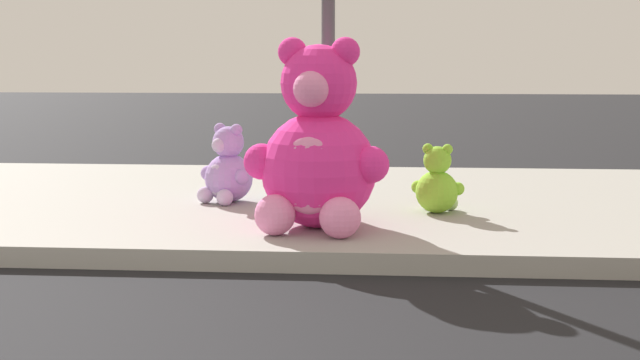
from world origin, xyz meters
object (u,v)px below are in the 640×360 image
at_px(sign_pole, 328,6).
at_px(plush_lavender, 227,171).
at_px(plush_lime, 437,185).
at_px(plush_teal, 295,172).
at_px(plush_pink_large, 317,153).

relative_size(sign_pole, plush_lavender, 4.54).
height_order(sign_pole, plush_lime, sign_pole).
bearing_deg(plush_teal, plush_pink_large, -76.53).
height_order(plush_lavender, plush_lime, plush_lavender).
relative_size(sign_pole, plush_teal, 5.26).
height_order(sign_pole, plush_pink_large, sign_pole).
relative_size(plush_pink_large, plush_lavender, 2.04).
bearing_deg(plush_lavender, plush_pink_large, -50.28).
relative_size(sign_pole, plush_lime, 5.52).
xyz_separation_m(sign_pole, plush_teal, (-0.36, 0.73, -1.45)).
distance_m(plush_pink_large, plush_lavender, 1.44).
bearing_deg(plush_pink_large, plush_lime, 37.21).
height_order(plush_pink_large, plush_lavender, plush_pink_large).
distance_m(plush_lavender, plush_teal, 0.63).
bearing_deg(plush_teal, plush_lavender, -157.44).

